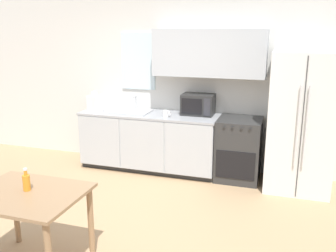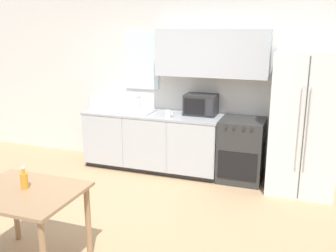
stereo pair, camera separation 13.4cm
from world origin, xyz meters
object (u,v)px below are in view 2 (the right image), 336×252
at_px(dining_table, 25,203).
at_px(drink_bottle, 24,180).
at_px(refrigerator, 304,123).
at_px(microwave, 201,105).
at_px(coffee_mug, 168,114).
at_px(oven_range, 241,150).

xyz_separation_m(dining_table, drink_bottle, (-0.02, 0.05, 0.20)).
xyz_separation_m(refrigerator, drink_bottle, (-2.33, -2.61, -0.10)).
xyz_separation_m(microwave, drink_bottle, (-0.88, -2.80, -0.21)).
xyz_separation_m(refrigerator, coffee_mug, (-1.86, -0.11, 0.01)).
height_order(dining_table, drink_bottle, drink_bottle).
bearing_deg(oven_range, drink_bottle, -119.65).
bearing_deg(oven_range, microwave, 169.48).
distance_m(dining_table, drink_bottle, 0.21).
xyz_separation_m(refrigerator, microwave, (-1.45, 0.19, 0.12)).
xyz_separation_m(refrigerator, dining_table, (-2.31, -2.65, -0.30)).
bearing_deg(drink_bottle, dining_table, -63.01).
height_order(microwave, drink_bottle, microwave).
bearing_deg(dining_table, oven_range, 61.16).
relative_size(oven_range, coffee_mug, 7.85).
height_order(refrigerator, microwave, refrigerator).
xyz_separation_m(coffee_mug, drink_bottle, (-0.48, -2.50, -0.11)).
relative_size(refrigerator, coffee_mug, 16.30).
bearing_deg(refrigerator, dining_table, -131.03).
relative_size(microwave, dining_table, 0.48).
xyz_separation_m(oven_range, dining_table, (-1.50, -2.72, 0.18)).
bearing_deg(coffee_mug, drink_bottle, -100.83).
distance_m(coffee_mug, dining_table, 2.60).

